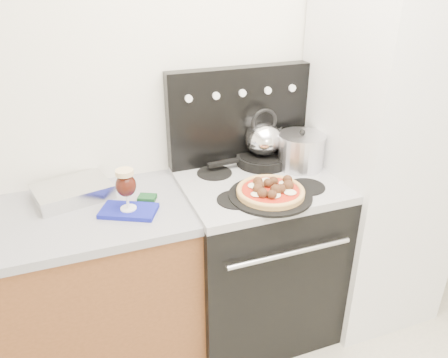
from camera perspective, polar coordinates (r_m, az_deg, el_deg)
name	(u,v)px	position (r m, az deg, el deg)	size (l,w,h in m)	color
room_shell	(366,210)	(1.31, 18.07, -3.86)	(3.52, 3.01, 2.52)	beige
base_cabinet	(39,308)	(2.31, -23.05, -15.24)	(1.45, 0.60, 0.86)	brown
countertop	(19,227)	(2.05, -25.24, -5.67)	(1.48, 0.63, 0.04)	#93949E
stove_body	(256,259)	(2.41, 4.17, -10.39)	(0.76, 0.65, 0.88)	black
cooktop	(259,184)	(2.17, 4.56, -0.62)	(0.76, 0.65, 0.04)	#ADADB2
backguard	(239,115)	(2.30, 1.92, 8.32)	(0.76, 0.08, 0.50)	black
fridge	(380,157)	(2.49, 19.67, 2.76)	(0.64, 0.68, 1.90)	silver
foil_sheet	(72,191)	(2.14, -19.19, -1.53)	(0.33, 0.24, 0.07)	white
oven_mitt	(129,211)	(1.96, -12.34, -4.09)	(0.24, 0.14, 0.02)	#151B9D
beer_glass	(126,189)	(1.91, -12.64, -1.35)	(0.09, 0.09, 0.19)	black
pizza_pan	(270,195)	(2.01, 6.06, -2.14)	(0.39, 0.39, 0.01)	black
pizza	(271,190)	(2.00, 6.10, -1.43)	(0.31, 0.31, 0.04)	tan
skillet	(262,159)	(2.33, 5.05, 2.58)	(0.28, 0.28, 0.05)	black
tea_kettle	(263,136)	(2.29, 5.18, 5.59)	(0.19, 0.19, 0.21)	silver
stock_pot	(301,152)	(2.30, 10.00, 3.50)	(0.24, 0.24, 0.17)	silver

